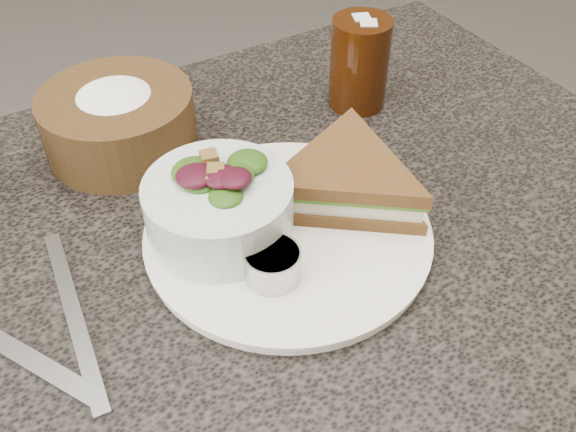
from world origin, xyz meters
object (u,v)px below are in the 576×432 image
at_px(bread_basket, 117,112).
at_px(cola_glass, 360,59).
at_px(dressing_ramekin, 273,265).
at_px(salad_bowl, 218,200).
at_px(sandwich, 346,180).
at_px(dinner_plate, 288,234).

distance_m(bread_basket, cola_glass, 0.29).
bearing_deg(cola_glass, dressing_ramekin, -138.35).
height_order(salad_bowl, cola_glass, cola_glass).
distance_m(sandwich, dressing_ramekin, 0.13).
bearing_deg(dinner_plate, sandwich, 7.50).
bearing_deg(salad_bowl, bread_basket, 99.47).
xyz_separation_m(sandwich, cola_glass, (0.12, 0.16, 0.02)).
height_order(sandwich, cola_glass, cola_glass).
bearing_deg(cola_glass, sandwich, -128.16).
xyz_separation_m(bread_basket, cola_glass, (0.29, -0.06, 0.01)).
bearing_deg(salad_bowl, cola_glass, 28.19).
distance_m(salad_bowl, cola_glass, 0.29).
relative_size(dinner_plate, dressing_ramekin, 5.35).
relative_size(dinner_plate, cola_glass, 2.26).
height_order(salad_bowl, dressing_ramekin, salad_bowl).
height_order(salad_bowl, bread_basket, bread_basket).
distance_m(sandwich, salad_bowl, 0.13).
relative_size(dinner_plate, sandwich, 1.48).
bearing_deg(dinner_plate, salad_bowl, 151.60).
xyz_separation_m(dinner_plate, salad_bowl, (-0.06, 0.03, 0.05)).
bearing_deg(salad_bowl, dressing_ramekin, -79.13).
height_order(dinner_plate, salad_bowl, salad_bowl).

